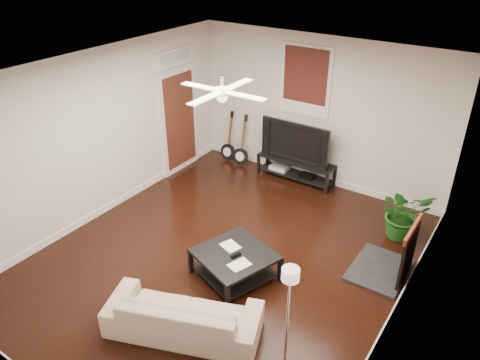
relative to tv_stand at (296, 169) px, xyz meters
The scene contains 14 objects.
room 3.04m from the tv_stand, 84.10° to the right, with size 5.01×6.01×2.81m.
brick_accent 3.50m from the tv_stand, 32.67° to the right, with size 0.02×2.20×2.80m, color #974530.
fireplace 3.07m from the tv_stand, 35.59° to the right, with size 0.80×1.10×0.92m, color black.
window_back 1.74m from the tv_stand, 93.77° to the left, with size 1.00×0.06×1.30m, color #3F1111.
door_left 2.56m from the tv_stand, 157.95° to the right, with size 0.08×1.00×2.50m, color white.
tv_stand is the anchor object (origin of this frame).
tv 0.62m from the tv_stand, 90.00° to the left, with size 1.39×0.18×0.80m, color black.
coffee_table 3.13m from the tv_stand, 77.82° to the right, with size 0.97×0.97×0.41m, color black.
sofa 4.31m from the tv_stand, 80.38° to the right, with size 1.88×0.74×0.55m, color tan.
floor_lamp 4.67m from the tv_stand, 63.48° to the right, with size 0.25×0.25×1.54m, color silver, non-canonical shape.
potted_plant 2.45m from the tv_stand, 18.16° to the right, with size 0.78×0.67×0.86m, color #1B5718.
guitar_left 1.65m from the tv_stand, behind, with size 0.33×0.23×1.07m, color black, non-canonical shape.
guitar_right 1.31m from the tv_stand, behind, with size 0.33×0.23×1.07m, color black, non-canonical shape.
ceiling_fan 3.67m from the tv_stand, 84.10° to the right, with size 1.24×1.24×0.32m, color white, non-canonical shape.
Camera 1 is at (3.31, -4.50, 4.39)m, focal length 34.49 mm.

